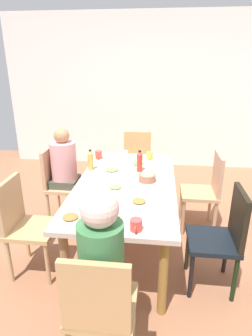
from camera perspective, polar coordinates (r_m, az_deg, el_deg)
ground_plane at (r=3.12m, az=-0.00°, el=-15.27°), size 6.19×6.19×0.00m
wall_left at (r=5.18m, az=3.51°, el=14.80°), size 0.12×4.86×2.60m
dining_table at (r=2.79m, az=-0.00°, el=-4.43°), size 1.82×0.94×0.73m
chair_0 at (r=1.82m, az=-5.24°, el=-25.94°), size 0.40×0.40×0.90m
person_0 at (r=1.74m, az=-4.83°, el=-19.02°), size 0.30×0.30×1.21m
chair_1 at (r=4.03m, az=2.13°, el=1.57°), size 0.40×0.40×0.90m
chair_2 at (r=2.70m, az=-19.73°, el=-10.01°), size 0.40×0.40×0.90m
chair_3 at (r=2.50m, az=18.86°, el=-12.42°), size 0.40×0.40×0.90m
chair_4 at (r=3.29m, az=15.84°, el=-3.80°), size 0.40×0.40×0.90m
chair_5 at (r=3.44m, az=-13.31°, el=-2.47°), size 0.40×0.40×0.90m
person_5 at (r=3.35m, az=-12.06°, el=0.13°), size 0.30×0.30×1.14m
plate_0 at (r=2.22m, az=-3.56°, el=-8.84°), size 0.21×0.21×0.04m
plate_1 at (r=3.01m, az=-2.84°, el=-0.52°), size 0.25×0.25×0.04m
plate_2 at (r=2.61m, az=-2.17°, el=-4.05°), size 0.20×0.20×0.04m
plate_3 at (r=3.19m, az=2.44°, el=0.73°), size 0.23×0.23×0.04m
plate_4 at (r=2.36m, az=2.61°, el=-6.87°), size 0.21×0.21×0.04m
plate_5 at (r=2.17m, az=-11.05°, el=-9.84°), size 0.22×0.22×0.04m
bowl_0 at (r=2.78m, az=4.26°, el=-1.79°), size 0.17×0.17×0.09m
cup_0 at (r=2.01m, az=2.02°, el=-11.32°), size 0.12×0.08×0.08m
cup_1 at (r=3.42m, az=-5.50°, el=2.65°), size 0.11×0.08×0.10m
cup_2 at (r=3.40m, az=4.75°, el=2.45°), size 0.11×0.07×0.09m
cup_3 at (r=3.40m, az=-0.20°, el=2.65°), size 0.11×0.07×0.10m
bottle_0 at (r=3.06m, az=-7.11°, el=1.51°), size 0.06×0.06×0.22m
bottle_1 at (r=3.00m, az=2.73°, el=1.28°), size 0.06×0.06×0.23m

